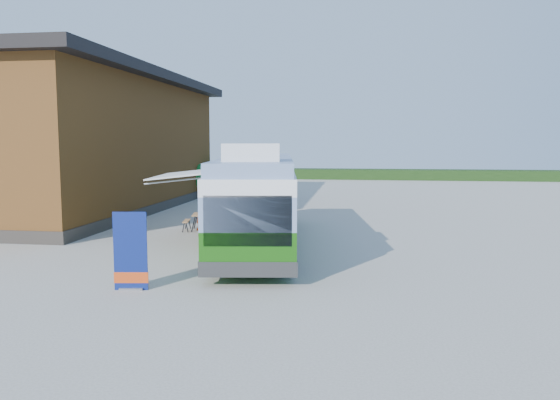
% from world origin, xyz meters
% --- Properties ---
extents(ground, '(100.00, 100.00, 0.00)m').
position_xyz_m(ground, '(0.00, 0.00, 0.00)').
color(ground, '#BCB7AD').
rests_on(ground, ground).
extents(barn, '(9.60, 21.20, 7.50)m').
position_xyz_m(barn, '(-10.50, 10.00, 3.59)').
color(barn, brown).
rests_on(barn, ground).
extents(hedge, '(40.00, 3.00, 1.00)m').
position_xyz_m(hedge, '(8.00, 38.00, 0.50)').
color(hedge, '#264419').
rests_on(hedge, ground).
extents(bus, '(4.22, 12.35, 3.72)m').
position_xyz_m(bus, '(0.61, 1.01, 1.78)').
color(bus, '#226510').
rests_on(bus, ground).
extents(awning, '(3.04, 4.33, 0.51)m').
position_xyz_m(awning, '(-1.81, 1.13, 2.72)').
color(awning, white).
rests_on(awning, ground).
extents(banner, '(0.87, 0.26, 2.01)m').
position_xyz_m(banner, '(-1.50, -5.42, 0.82)').
color(banner, navy).
rests_on(banner, ground).
extents(picnic_table, '(1.44, 1.33, 0.72)m').
position_xyz_m(picnic_table, '(-2.55, 3.96, 0.53)').
color(picnic_table, tan).
rests_on(picnic_table, ground).
extents(person_a, '(0.68, 0.54, 1.63)m').
position_xyz_m(person_a, '(-1.42, 1.01, 0.81)').
color(person_a, '#999999').
rests_on(person_a, ground).
extents(person_b, '(0.86, 0.98, 1.70)m').
position_xyz_m(person_b, '(-3.60, 9.60, 0.85)').
color(person_b, '#999999').
rests_on(person_b, ground).
extents(slurry_tanker, '(3.29, 5.93, 2.30)m').
position_xyz_m(slurry_tanker, '(-5.70, 19.29, 1.33)').
color(slurry_tanker, '#167B2C').
rests_on(slurry_tanker, ground).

